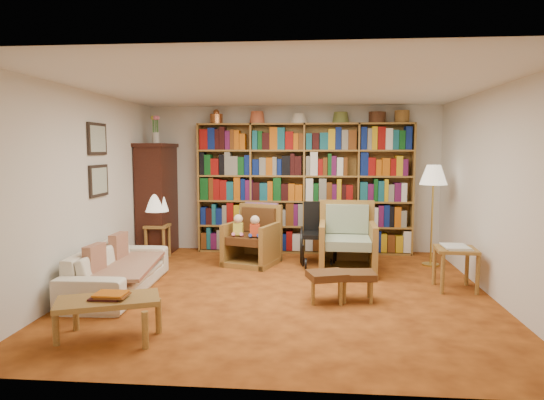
# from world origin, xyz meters

# --- Properties ---
(floor) EXTENTS (5.00, 5.00, 0.00)m
(floor) POSITION_xyz_m (0.00, 0.00, 0.00)
(floor) COLOR #B2591B
(floor) RESTS_ON ground
(ceiling) EXTENTS (5.00, 5.00, 0.00)m
(ceiling) POSITION_xyz_m (0.00, 0.00, 2.50)
(ceiling) COLOR silver
(ceiling) RESTS_ON wall_back
(wall_back) EXTENTS (5.00, 0.00, 5.00)m
(wall_back) POSITION_xyz_m (0.00, 2.50, 1.25)
(wall_back) COLOR silver
(wall_back) RESTS_ON floor
(wall_front) EXTENTS (5.00, 0.00, 5.00)m
(wall_front) POSITION_xyz_m (0.00, -2.50, 1.25)
(wall_front) COLOR silver
(wall_front) RESTS_ON floor
(wall_left) EXTENTS (0.00, 5.00, 5.00)m
(wall_left) POSITION_xyz_m (-2.50, 0.00, 1.25)
(wall_left) COLOR silver
(wall_left) RESTS_ON floor
(wall_right) EXTENTS (0.00, 5.00, 5.00)m
(wall_right) POSITION_xyz_m (2.50, 0.00, 1.25)
(wall_right) COLOR silver
(wall_right) RESTS_ON floor
(bookshelf) EXTENTS (3.60, 0.30, 2.42)m
(bookshelf) POSITION_xyz_m (0.20, 2.33, 1.17)
(bookshelf) COLOR #A47632
(bookshelf) RESTS_ON floor
(curio_cabinet) EXTENTS (0.50, 0.95, 2.40)m
(curio_cabinet) POSITION_xyz_m (-2.25, 2.00, 0.95)
(curio_cabinet) COLOR #38170F
(curio_cabinet) RESTS_ON floor
(framed_pictures) EXTENTS (0.03, 0.52, 0.97)m
(framed_pictures) POSITION_xyz_m (-2.48, 0.30, 1.62)
(framed_pictures) COLOR black
(framed_pictures) RESTS_ON wall_left
(sofa) EXTENTS (1.95, 0.82, 0.56)m
(sofa) POSITION_xyz_m (-2.05, -0.18, 0.28)
(sofa) COLOR beige
(sofa) RESTS_ON floor
(sofa_throw) EXTENTS (0.95, 1.54, 0.04)m
(sofa_throw) POSITION_xyz_m (-2.00, -0.18, 0.30)
(sofa_throw) COLOR #C3B68E
(sofa_throw) RESTS_ON sofa
(cushion_left) EXTENTS (0.13, 0.36, 0.36)m
(cushion_left) POSITION_xyz_m (-2.18, 0.17, 0.45)
(cushion_left) COLOR maroon
(cushion_left) RESTS_ON sofa
(cushion_right) EXTENTS (0.14, 0.36, 0.35)m
(cushion_right) POSITION_xyz_m (-2.18, -0.53, 0.45)
(cushion_right) COLOR maroon
(cushion_right) RESTS_ON sofa
(side_table_lamp) EXTENTS (0.37, 0.37, 0.55)m
(side_table_lamp) POSITION_xyz_m (-2.15, 1.66, 0.39)
(side_table_lamp) COLOR #A47632
(side_table_lamp) RESTS_ON floor
(table_lamp) EXTENTS (0.38, 0.38, 0.51)m
(table_lamp) POSITION_xyz_m (-2.15, 1.66, 0.90)
(table_lamp) COLOR gold
(table_lamp) RESTS_ON side_table_lamp
(armchair_leather) EXTENTS (0.95, 0.95, 0.92)m
(armchair_leather) POSITION_xyz_m (-0.58, 1.48, 0.38)
(armchair_leather) COLOR #A47632
(armchair_leather) RESTS_ON floor
(armchair_sage) EXTENTS (0.83, 0.86, 1.01)m
(armchair_sage) POSITION_xyz_m (0.85, 1.11, 0.38)
(armchair_sage) COLOR #A47632
(armchair_sage) RESTS_ON floor
(wheelchair) EXTENTS (0.55, 0.76, 0.96)m
(wheelchair) POSITION_xyz_m (0.44, 1.51, 0.43)
(wheelchair) COLOR black
(wheelchair) RESTS_ON floor
(floor_lamp) EXTENTS (0.41, 0.41, 1.53)m
(floor_lamp) POSITION_xyz_m (2.15, 1.54, 1.32)
(floor_lamp) COLOR gold
(floor_lamp) RESTS_ON floor
(side_table_papers) EXTENTS (0.53, 0.53, 0.56)m
(side_table_papers) POSITION_xyz_m (2.15, 0.26, 0.45)
(side_table_papers) COLOR #A47632
(side_table_papers) RESTS_ON floor
(footstool_a) EXTENTS (0.51, 0.47, 0.36)m
(footstool_a) POSITION_xyz_m (0.52, -0.38, 0.29)
(footstool_a) COLOR #522F15
(footstool_a) RESTS_ON floor
(footstool_b) EXTENTS (0.43, 0.38, 0.34)m
(footstool_b) POSITION_xyz_m (0.88, -0.30, 0.28)
(footstool_b) COLOR #522F15
(footstool_b) RESTS_ON floor
(coffee_table) EXTENTS (1.02, 0.76, 0.44)m
(coffee_table) POSITION_xyz_m (-1.53, -1.67, 0.34)
(coffee_table) COLOR #A47632
(coffee_table) RESTS_ON floor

